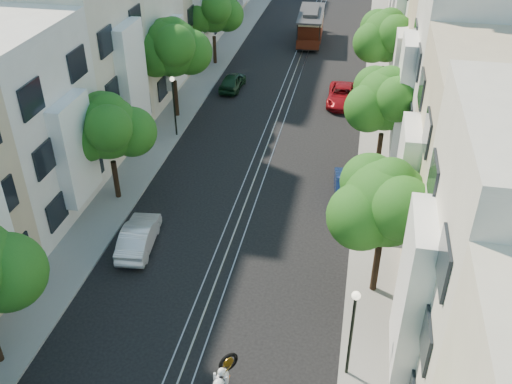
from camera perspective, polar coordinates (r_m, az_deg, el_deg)
The scene contains 22 objects.
ground at distance 43.42m, azimuth 2.55°, elevation 8.44°, with size 200.00×200.00×0.00m, color black.
sidewalk_east at distance 43.05m, azimuth 12.21°, elevation 7.57°, with size 2.50×80.00×0.12m, color gray.
sidewalk_west at distance 44.92m, azimuth -6.74°, elevation 9.19°, with size 2.50×80.00×0.12m, color gray.
rail_left at distance 43.49m, azimuth 1.82°, elevation 8.51°, with size 0.06×80.00×0.02m, color gray.
rail_slot at distance 43.41m, azimuth 2.55°, elevation 8.45°, with size 0.06×80.00×0.02m, color gray.
rail_right at distance 43.34m, azimuth 3.27°, elevation 8.39°, with size 0.06×80.00×0.02m, color gray.
lane_line at distance 43.42m, azimuth 2.55°, elevation 8.44°, with size 0.08×80.00×0.01m, color tan.
townhouses_east at distance 41.53m, azimuth 19.56°, elevation 13.15°, with size 7.75×72.00×12.00m.
townhouses_west at distance 44.69m, azimuth -13.09°, elevation 15.34°, with size 7.75×72.00×11.76m.
tree_e_b at distance 24.10m, azimuth 12.93°, elevation -1.31°, with size 4.93×4.08×6.68m.
tree_e_c at distance 33.88m, azimuth 12.94°, elevation 8.83°, with size 4.84×3.99×6.52m.
tree_e_d at distance 44.11m, azimuth 13.02°, elevation 14.83°, with size 5.01×4.16×6.85m.
tree_w_b at distance 31.27m, azimuth -14.50°, elevation 6.12°, with size 4.72×3.87×6.27m.
tree_w_c at distance 40.41m, azimuth -8.32°, elevation 13.97°, with size 5.13×4.28×7.09m.
tree_w_d at distance 50.60m, azimuth -4.24°, elevation 17.52°, with size 4.84×3.99×6.52m.
lamp_east at distance 21.38m, azimuth 9.65°, elevation -12.67°, with size 0.32×0.32×4.16m.
lamp_west at distance 38.33m, azimuth -8.25°, elevation 9.34°, with size 0.32×0.32×4.16m.
cable_car at distance 57.66m, azimuth 5.50°, elevation 16.38°, with size 2.66×7.53×2.86m.
parked_car_e_mid at distance 32.41m, azimuth 9.17°, elevation 0.20°, with size 1.42×4.07×1.34m, color #0C1A3F.
parked_car_e_far at distance 44.31m, azimuth 8.61°, elevation 9.54°, with size 2.16×4.68×1.30m, color maroon.
parked_car_w_mid at distance 29.10m, azimuth -11.64°, elevation -4.34°, with size 1.42×4.07×1.34m, color silver.
parked_car_w_far at distance 46.41m, azimuth -2.37°, elevation 10.99°, with size 1.54×3.82×1.30m, color black.
Camera 1 is at (5.69, -11.12, 17.95)m, focal length 40.00 mm.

